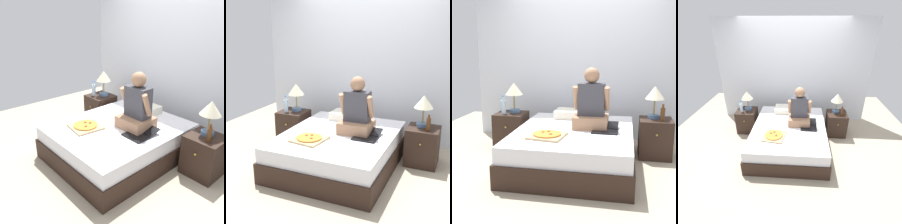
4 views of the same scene
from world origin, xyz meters
TOP-DOWN VIEW (x-y plane):
  - ground_plane at (0.00, 0.00)m, footprint 5.75×5.75m
  - wall_back at (0.00, 1.28)m, footprint 3.75×0.12m
  - bed at (0.00, 0.00)m, footprint 1.51×1.85m
  - nightstand_left at (-1.05, 0.52)m, footprint 0.44×0.47m
  - lamp_on_left_nightstand at (-1.01, 0.57)m, footprint 0.26×0.26m
  - water_bottle at (-1.13, 0.43)m, footprint 0.07×0.07m
  - nightstand_right at (1.05, 0.52)m, footprint 0.44×0.47m
  - lamp_on_right_nightstand at (1.02, 0.57)m, footprint 0.26×0.26m
  - beer_bottle at (1.12, 0.42)m, footprint 0.06×0.06m
  - pillow at (-0.13, 0.64)m, footprint 0.52×0.34m
  - person_seated at (0.20, 0.15)m, footprint 0.47×0.40m
  - laptop at (0.40, 0.00)m, footprint 0.32×0.42m
  - pizza_box at (-0.26, -0.38)m, footprint 0.45×0.45m

SIDE VIEW (x-z plane):
  - ground_plane at x=0.00m, z-range 0.00..0.00m
  - bed at x=0.00m, z-range 0.00..0.47m
  - nightstand_left at x=-1.05m, z-range 0.00..0.54m
  - nightstand_right at x=1.05m, z-range 0.00..0.54m
  - pizza_box at x=-0.26m, z-range 0.47..0.52m
  - laptop at x=0.40m, z-range 0.46..0.54m
  - pillow at x=-0.13m, z-range 0.48..0.60m
  - beer_bottle at x=1.12m, z-range 0.52..0.75m
  - water_bottle at x=-1.13m, z-range 0.51..0.79m
  - person_seated at x=0.20m, z-range 0.38..1.16m
  - lamp_on_left_nightstand at x=-1.01m, z-range 0.64..1.09m
  - lamp_on_right_nightstand at x=1.02m, z-range 0.64..1.09m
  - wall_back at x=0.00m, z-range 0.00..2.50m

